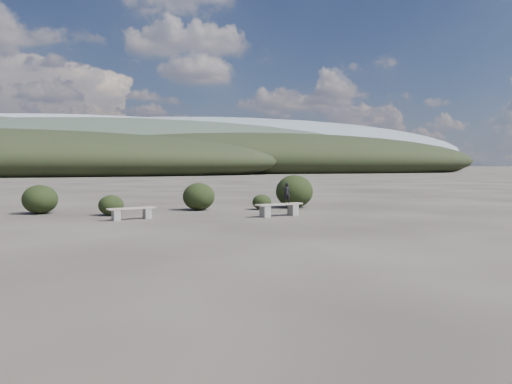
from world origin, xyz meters
name	(u,v)px	position (x,y,z in m)	size (l,w,h in m)	color
ground	(295,239)	(0.00, 0.00, 0.00)	(1200.00, 1200.00, 0.00)	#2C2822
bench_left	(132,212)	(-4.10, 6.14, 0.27)	(1.81, 0.88, 0.44)	slate
bench_right	(279,209)	(1.51, 5.74, 0.31)	(2.05, 0.97, 0.50)	slate
seated_person	(287,193)	(1.84, 5.84, 0.91)	(0.30, 0.20, 0.82)	black
shrub_a	(111,205)	(-4.83, 7.96, 0.41)	(1.00, 1.00, 0.82)	black
shrub_b	(199,197)	(-1.07, 9.30, 0.61)	(1.42, 1.42, 1.22)	black
shrub_c	(262,202)	(1.71, 8.74, 0.34)	(0.86, 0.86, 0.69)	black
shrub_d	(294,191)	(3.49, 9.33, 0.77)	(1.76, 1.76, 1.54)	black
shrub_f	(40,199)	(-7.65, 9.50, 0.60)	(1.42, 1.42, 1.20)	black
mountain_ridges	(106,152)	(-7.48, 339.06, 10.84)	(500.00, 400.00, 56.00)	black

